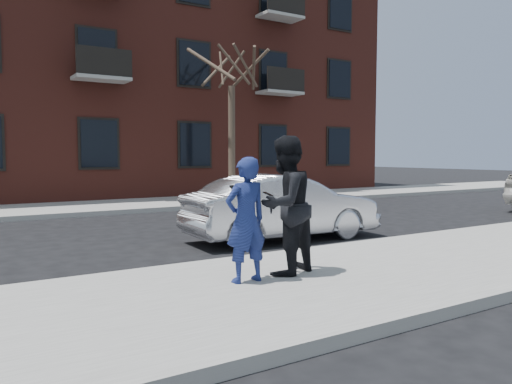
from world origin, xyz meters
TOP-DOWN VIEW (x-y plane):
  - ground at (0.00, 0.00)m, footprint 100.00×100.00m
  - near_sidewalk at (0.00, -0.25)m, footprint 50.00×3.50m
  - near_curb at (0.00, 1.55)m, footprint 50.00×0.10m
  - far_sidewalk at (0.00, 11.25)m, footprint 50.00×3.50m
  - far_curb at (0.00, 9.45)m, footprint 50.00×0.10m
  - apartment_building at (2.00, 18.00)m, footprint 24.30×10.30m
  - street_tree at (4.50, 11.00)m, footprint 3.60×3.60m
  - silver_sedan at (1.37, 3.20)m, footprint 4.27×1.63m
  - man_hoodie at (-1.39, 0.10)m, footprint 0.61×0.49m
  - man_peacoat at (-0.70, 0.19)m, footprint 1.12×1.00m

SIDE VIEW (x-z plane):
  - ground at x=0.00m, z-range 0.00..0.00m
  - near_sidewalk at x=0.00m, z-range 0.00..0.15m
  - near_curb at x=0.00m, z-range 0.00..0.15m
  - far_sidewalk at x=0.00m, z-range 0.00..0.15m
  - far_curb at x=0.00m, z-range 0.00..0.15m
  - silver_sedan at x=1.37m, z-range 0.00..1.39m
  - man_hoodie at x=-1.39m, z-range 0.15..1.78m
  - man_peacoat at x=-0.70m, z-range 0.15..2.07m
  - street_tree at x=4.50m, z-range 2.12..8.92m
  - apartment_building at x=2.00m, z-range 0.01..12.31m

